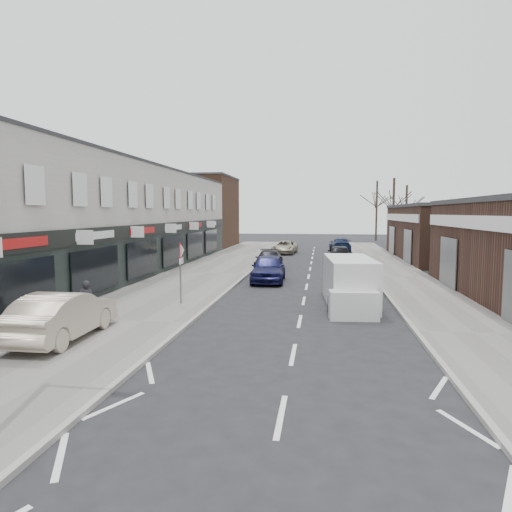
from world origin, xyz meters
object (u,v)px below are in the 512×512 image
at_px(white_van, 350,284).
at_px(parked_car_right_c, 340,245).
at_px(parked_car_left_b, 269,260).
at_px(sedan_on_pavement, 63,315).
at_px(pedestrian, 87,302).
at_px(warning_sign, 181,256).
at_px(parked_car_right_b, 339,254).
at_px(parked_car_right_a, 358,275).
at_px(parked_car_left_c, 285,247).
at_px(parked_car_left_a, 268,268).

distance_m(white_van, parked_car_right_c, 28.18).
height_order(parked_car_left_b, parked_car_right_c, parked_car_right_c).
distance_m(white_van, sedan_on_pavement, 11.43).
relative_size(pedestrian, parked_car_left_b, 0.33).
bearing_deg(parked_car_left_b, warning_sign, -102.63).
bearing_deg(pedestrian, parked_car_right_b, -124.81).
bearing_deg(parked_car_right_c, parked_car_right_a, 86.80).
bearing_deg(parked_car_right_c, white_van, 85.37).
bearing_deg(warning_sign, parked_car_left_c, 84.72).
relative_size(warning_sign, parked_car_right_c, 0.56).
bearing_deg(parked_car_left_c, white_van, -74.88).
height_order(warning_sign, parked_car_right_a, warning_sign).
height_order(parked_car_left_b, parked_car_right_a, parked_car_right_a).
bearing_deg(warning_sign, parked_car_right_c, 74.93).
xyz_separation_m(sedan_on_pavement, parked_car_left_b, (4.27, 19.00, -0.19)).
distance_m(parked_car_left_b, parked_car_left_c, 12.67).
bearing_deg(sedan_on_pavement, pedestrian, -83.28).
bearing_deg(parked_car_right_c, warning_sign, 71.74).
bearing_deg(sedan_on_pavement, parked_car_left_c, -99.07).
relative_size(white_van, parked_car_right_c, 1.13).
bearing_deg(parked_car_right_a, parked_car_right_b, -84.06).
bearing_deg(parked_car_right_a, parked_car_left_c, -71.14).
bearing_deg(parked_car_right_a, parked_car_left_a, -14.60).
xyz_separation_m(warning_sign, parked_car_left_b, (2.27, 13.20, -1.53)).
bearing_deg(parked_car_right_b, sedan_on_pavement, 67.70).
height_order(parked_car_right_b, parked_car_right_c, parked_car_right_b).
relative_size(pedestrian, parked_car_left_a, 0.33).
distance_m(parked_car_right_b, parked_car_right_c, 11.32).
distance_m(white_van, parked_car_left_a, 7.78).
height_order(sedan_on_pavement, parked_car_left_a, sedan_on_pavement).
distance_m(warning_sign, sedan_on_pavement, 6.27).
bearing_deg(sedan_on_pavement, parked_car_right_b, -112.72).
bearing_deg(parked_car_left_c, warning_sign, -91.03).
height_order(white_van, parked_car_left_b, white_van).
xyz_separation_m(sedan_on_pavement, parked_car_right_c, (9.86, 35.01, -0.16)).
height_order(sedan_on_pavement, parked_car_left_c, sedan_on_pavement).
bearing_deg(white_van, parked_car_left_a, 118.75).
relative_size(parked_car_left_a, parked_car_left_b, 1.00).
height_order(parked_car_left_b, parked_car_right_b, parked_car_right_b).
height_order(parked_car_right_a, parked_car_right_c, parked_car_right_c).
xyz_separation_m(sedan_on_pavement, parked_car_right_a, (9.86, 11.71, -0.17)).
height_order(parked_car_left_a, parked_car_left_c, parked_car_left_a).
xyz_separation_m(pedestrian, parked_car_left_b, (4.54, 17.05, -0.22)).
height_order(white_van, parked_car_right_b, white_van).
bearing_deg(white_van, parked_car_right_b, 84.76).
distance_m(sedan_on_pavement, parked_car_right_b, 25.48).
bearing_deg(parked_car_left_c, parked_car_right_a, -70.41).
relative_size(sedan_on_pavement, pedestrian, 2.93).
height_order(warning_sign, parked_car_right_c, warning_sign).
distance_m(parked_car_left_a, parked_car_left_b, 5.69).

